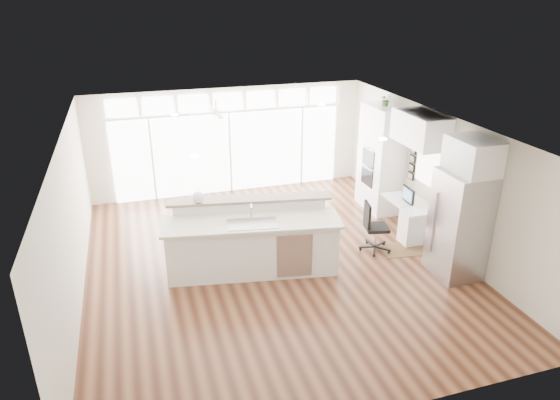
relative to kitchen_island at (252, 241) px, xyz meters
name	(u,v)px	position (x,y,z in m)	size (l,w,h in m)	color
floor	(274,263)	(0.46, 0.19, -0.65)	(7.00, 8.00, 0.02)	#432314
ceiling	(273,128)	(0.46, 0.19, 2.06)	(7.00, 8.00, 0.02)	white
wall_back	(229,141)	(0.46, 4.19, 0.71)	(7.00, 0.04, 2.70)	beige
wall_front	(372,329)	(0.46, -3.81, 0.71)	(7.00, 0.04, 2.70)	beige
wall_left	(71,223)	(-3.04, 0.19, 0.71)	(0.04, 8.00, 2.70)	beige
wall_right	(437,179)	(3.96, 0.19, 0.71)	(0.04, 8.00, 2.70)	beige
glass_wall	(230,153)	(0.46, 4.13, 0.41)	(5.80, 0.06, 2.08)	white
transom_row	(228,101)	(0.46, 4.13, 1.74)	(5.90, 0.06, 0.40)	white
desk_window	(429,165)	(3.92, 0.49, 0.91)	(0.04, 0.85, 0.85)	white
ceiling_fan	(216,108)	(-0.04, 2.99, 1.84)	(1.16, 1.16, 0.32)	white
recessed_lights	(270,126)	(0.46, 0.39, 2.04)	(3.40, 3.00, 0.02)	white
oven_cabinet	(381,159)	(3.63, 1.99, 0.61)	(0.64, 1.20, 2.50)	white
desk_nook	(409,218)	(3.59, 0.49, -0.26)	(0.72, 1.30, 0.76)	white
upper_cabinets	(421,129)	(3.63, 0.49, 1.71)	(0.64, 1.30, 0.64)	white
refrigerator	(459,225)	(3.57, -1.16, 0.36)	(0.76, 0.90, 2.00)	#B5B4B9
fridge_cabinet	(473,156)	(3.63, -1.16, 1.66)	(0.64, 0.90, 0.60)	white
framed_photos	(412,163)	(3.92, 1.11, 0.76)	(0.06, 0.22, 0.80)	black
kitchen_island	(252,241)	(0.00, 0.00, 0.00)	(3.24, 1.22, 1.29)	white
rug	(402,249)	(3.12, -0.10, -0.64)	(0.85, 0.61, 0.01)	#3B2612
office_chair	(377,227)	(2.58, 0.06, -0.12)	(0.54, 0.50, 1.04)	black
fishbowl	(198,197)	(-0.87, 0.56, 0.75)	(0.22, 0.22, 0.22)	white
monitor	(408,195)	(3.51, 0.49, 0.30)	(0.07, 0.43, 0.36)	black
keyboard	(400,203)	(3.34, 0.49, 0.13)	(0.13, 0.34, 0.02)	white
potted_plant	(386,101)	(3.63, 1.99, 1.97)	(0.25, 0.28, 0.22)	#38622A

